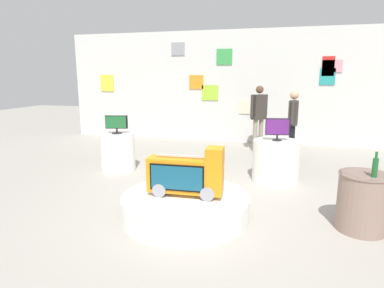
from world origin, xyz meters
TOP-DOWN VIEW (x-y plane):
  - ground_plane at (0.00, 0.00)m, footprint 30.00×30.00m
  - back_wall_display at (-0.00, 5.22)m, footprint 10.77×0.13m
  - main_display_pedestal at (-0.08, -0.40)m, footprint 1.79×1.79m
  - novelty_firetruck_tv at (-0.06, -0.40)m, footprint 1.05×0.38m
  - display_pedestal_left_rear at (1.14, 1.57)m, footprint 0.86×0.86m
  - tv_on_left_rear at (1.14, 1.57)m, footprint 0.45×0.18m
  - display_pedestal_center_rear at (-2.10, 1.53)m, footprint 0.71×0.71m
  - tv_on_center_rear at (-2.10, 1.52)m, footprint 0.46×0.21m
  - side_table_round at (2.21, -0.22)m, footprint 0.63×0.63m
  - bottle_on_side_table at (2.27, -0.34)m, footprint 0.07×0.07m
  - shopper_browsing_near_truck at (0.67, 4.11)m, footprint 0.42×0.42m
  - shopper_browsing_rear at (1.49, 3.36)m, footprint 0.25×0.56m

SIDE VIEW (x-z plane):
  - ground_plane at x=0.00m, z-range 0.00..0.00m
  - main_display_pedestal at x=-0.08m, z-range 0.00..0.32m
  - side_table_round at x=2.21m, z-range 0.01..0.76m
  - display_pedestal_left_rear at x=1.14m, z-range 0.00..0.78m
  - display_pedestal_center_rear at x=-2.10m, z-range 0.00..0.78m
  - novelty_firetruck_tv at x=-0.06m, z-range 0.26..0.96m
  - bottle_on_side_table at x=2.27m, z-range 0.72..1.04m
  - shopper_browsing_rear at x=1.49m, z-range 0.14..1.77m
  - tv_on_center_rear at x=-2.10m, z-range 0.80..1.18m
  - shopper_browsing_near_truck at x=0.67m, z-range 0.15..1.87m
  - tv_on_left_rear at x=1.14m, z-range 0.81..1.23m
  - back_wall_display at x=0.00m, z-range 0.00..3.30m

